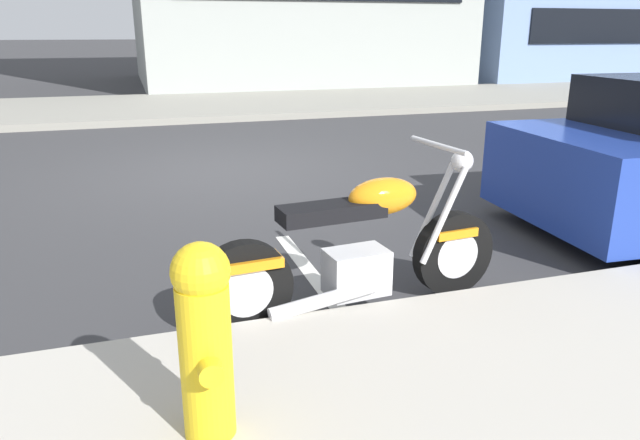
{
  "coord_description": "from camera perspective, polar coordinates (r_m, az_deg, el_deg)",
  "views": [
    {
      "loc": [
        -1.23,
        -7.72,
        1.8
      ],
      "look_at": [
        -0.06,
        -4.06,
        0.57
      ],
      "focal_mm": 33.36,
      "sensor_mm": 36.0,
      "label": 1
    }
  ],
  "objects": [
    {
      "name": "fire_hydrant",
      "position": [
        2.52,
        -11.0,
        -10.93
      ],
      "size": [
        0.24,
        0.36,
        0.87
      ],
      "color": "gold",
      "rests_on": "sidewalk_near_curb"
    },
    {
      "name": "ground_plane",
      "position": [
        8.02,
        -8.53,
        4.59
      ],
      "size": [
        260.0,
        260.0,
        0.0
      ],
      "primitive_type": "plane",
      "color": "#333335"
    },
    {
      "name": "parked_motorcycle",
      "position": [
        3.88,
        3.89,
        -3.14
      ],
      "size": [
        2.12,
        0.62,
        1.1
      ],
      "rotation": [
        0.0,
        0.0,
        0.09
      ],
      "color": "black",
      "rests_on": "ground"
    },
    {
      "name": "parking_stall_stripe",
      "position": [
        4.45,
        -0.15,
        -6.04
      ],
      "size": [
        0.12,
        2.2,
        0.01
      ],
      "primitive_type": "cube",
      "color": "silver",
      "rests_on": "ground"
    },
    {
      "name": "sidewalk_far_curb",
      "position": [
        19.83,
        24.67,
        11.15
      ],
      "size": [
        120.0,
        5.0,
        0.14
      ],
      "primitive_type": "cube",
      "color": "gray",
      "rests_on": "ground"
    }
  ]
}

